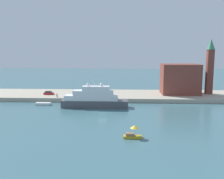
% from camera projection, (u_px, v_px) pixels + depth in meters
% --- Properties ---
extents(ground, '(400.00, 400.00, 0.00)m').
position_uv_depth(ground, '(102.00, 113.00, 79.47)').
color(ground, '#3D6670').
extents(quay_dock, '(110.00, 22.71, 1.54)m').
position_uv_depth(quay_dock, '(108.00, 95.00, 106.37)').
color(quay_dock, '#ADA38E').
rests_on(quay_dock, ground).
extents(large_yacht, '(22.55, 4.31, 10.64)m').
position_uv_depth(large_yacht, '(94.00, 99.00, 87.03)').
color(large_yacht, '#4C4C51').
rests_on(large_yacht, ground).
extents(small_motorboat, '(4.13, 1.99, 2.97)m').
position_uv_depth(small_motorboat, '(133.00, 133.00, 56.55)').
color(small_motorboat, '#B7991E').
rests_on(small_motorboat, ground).
extents(work_barge, '(5.26, 1.85, 0.92)m').
position_uv_depth(work_barge, '(43.00, 104.00, 90.95)').
color(work_barge, silver).
rests_on(work_barge, ground).
extents(harbor_building, '(15.05, 10.47, 12.23)m').
position_uv_depth(harbor_building, '(180.00, 79.00, 104.90)').
color(harbor_building, brown).
rests_on(harbor_building, quay_dock).
extents(bell_tower, '(3.28, 3.28, 22.28)m').
position_uv_depth(bell_tower, '(210.00, 64.00, 103.60)').
color(bell_tower, brown).
rests_on(bell_tower, quay_dock).
extents(parked_car, '(4.00, 1.70, 1.41)m').
position_uv_depth(parked_car, '(49.00, 93.00, 103.84)').
color(parked_car, '#B21E1E').
rests_on(parked_car, quay_dock).
extents(person_figure, '(0.36, 0.36, 1.62)m').
position_uv_depth(person_figure, '(57.00, 95.00, 97.56)').
color(person_figure, '#4C4C4C').
rests_on(person_figure, quay_dock).
extents(mooring_bollard, '(0.53, 0.53, 0.87)m').
position_uv_depth(mooring_bollard, '(113.00, 97.00, 95.66)').
color(mooring_bollard, black).
rests_on(mooring_bollard, quay_dock).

